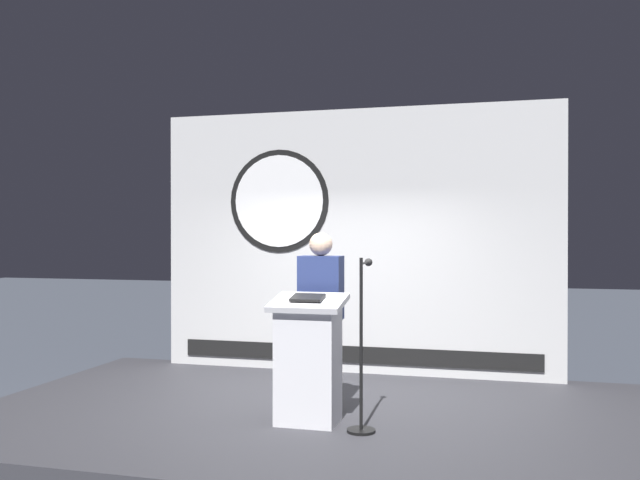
# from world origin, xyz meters

# --- Properties ---
(ground_plane) EXTENTS (40.00, 40.00, 0.00)m
(ground_plane) POSITION_xyz_m (0.00, 0.00, 0.00)
(ground_plane) COLOR #383D47
(stage_platform) EXTENTS (6.40, 4.00, 0.30)m
(stage_platform) POSITION_xyz_m (0.00, 0.00, 0.15)
(stage_platform) COLOR #333338
(stage_platform) RESTS_ON ground
(banner_display) EXTENTS (4.80, 0.12, 3.15)m
(banner_display) POSITION_xyz_m (-0.03, 1.85, 1.87)
(banner_display) COLOR silver
(banner_display) RESTS_ON stage_platform
(podium) EXTENTS (0.64, 0.50, 1.13)m
(podium) POSITION_xyz_m (0.06, -0.42, 0.85)
(podium) COLOR silver
(podium) RESTS_ON stage_platform
(speaker_person) EXTENTS (0.40, 0.26, 1.67)m
(speaker_person) POSITION_xyz_m (0.05, 0.06, 1.15)
(speaker_person) COLOR black
(speaker_person) RESTS_ON stage_platform
(microphone_stand) EXTENTS (0.24, 0.48, 1.46)m
(microphone_stand) POSITION_xyz_m (0.56, -0.53, 0.80)
(microphone_stand) COLOR black
(microphone_stand) RESTS_ON stage_platform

